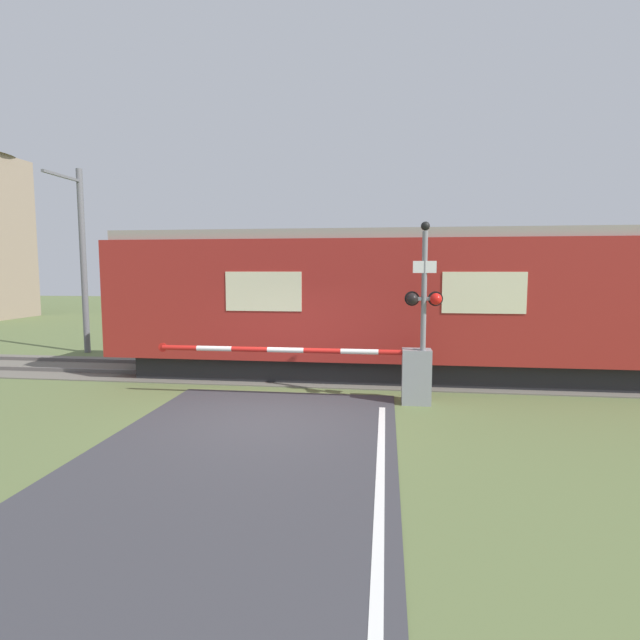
# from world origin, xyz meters

# --- Properties ---
(ground_plane) EXTENTS (80.00, 80.00, 0.00)m
(ground_plane) POSITION_xyz_m (0.00, 0.00, 0.00)
(ground_plane) COLOR #5B6B3D
(track_bed) EXTENTS (36.00, 3.20, 0.13)m
(track_bed) POSITION_xyz_m (0.00, 4.12, 0.02)
(track_bed) COLOR #666056
(track_bed) RESTS_ON ground_plane
(train) EXTENTS (18.55, 2.92, 3.78)m
(train) POSITION_xyz_m (4.37, 4.12, 1.94)
(train) COLOR black
(train) RESTS_ON ground_plane
(crossing_barrier) EXTENTS (5.98, 0.44, 1.18)m
(crossing_barrier) POSITION_xyz_m (2.32, 1.48, 0.68)
(crossing_barrier) COLOR gray
(crossing_barrier) RESTS_ON ground_plane
(signal_post) EXTENTS (0.77, 0.26, 3.77)m
(signal_post) POSITION_xyz_m (2.94, 1.34, 2.13)
(signal_post) COLOR gray
(signal_post) RESTS_ON ground_plane
(catenary_pole) EXTENTS (0.20, 1.90, 6.11)m
(catenary_pole) POSITION_xyz_m (-7.88, 6.57, 3.20)
(catenary_pole) COLOR slate
(catenary_pole) RESTS_ON ground_plane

